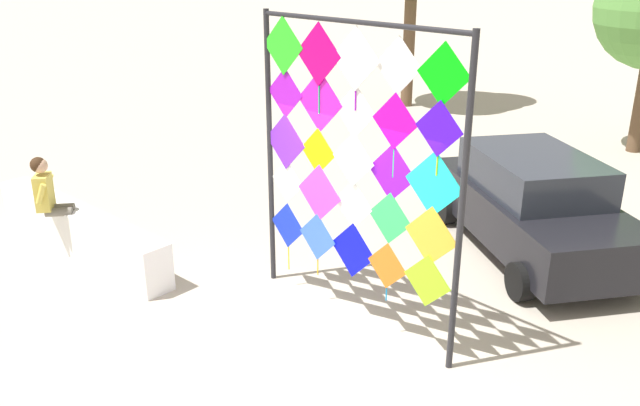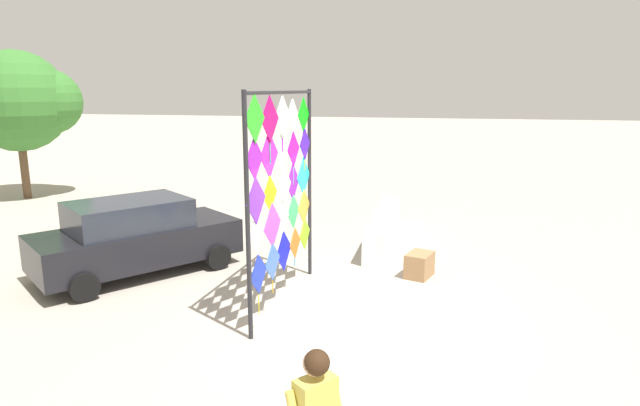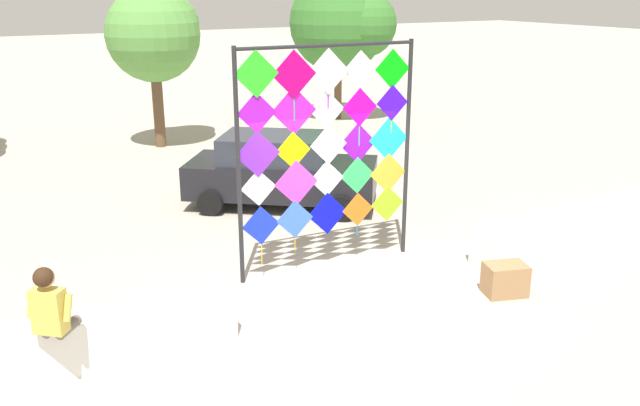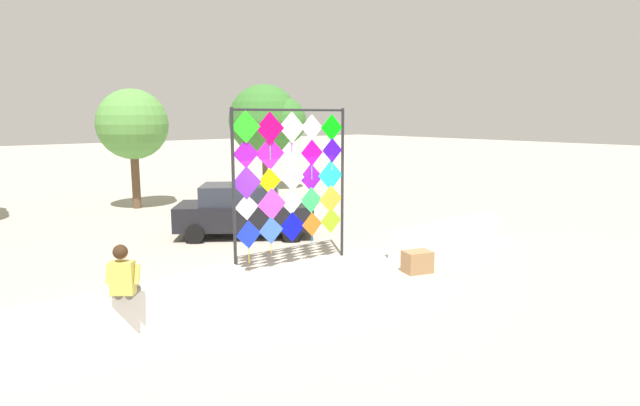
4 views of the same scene
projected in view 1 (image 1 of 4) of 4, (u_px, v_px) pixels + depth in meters
ground at (306, 341)px, 7.75m from camera, size 120.00×120.00×0.00m
plaza_ledge_left at (79, 231)px, 9.94m from camera, size 4.11×0.45×0.68m
kite_display_rack at (353, 154)px, 7.52m from camera, size 3.03×0.25×3.63m
seated_vendor at (53, 198)px, 9.64m from camera, size 0.70×0.73×1.53m
parked_car at (533, 204)px, 9.80m from camera, size 4.09×3.66×1.50m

